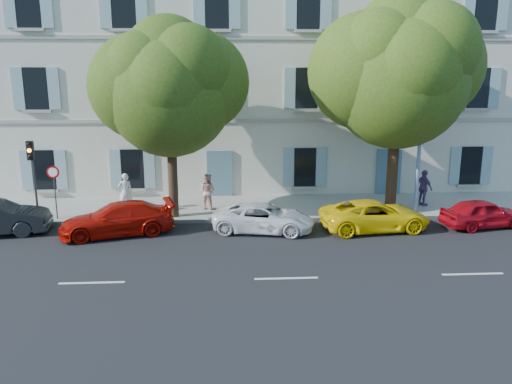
{
  "coord_description": "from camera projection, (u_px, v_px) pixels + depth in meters",
  "views": [
    {
      "loc": [
        -1.8,
        -18.51,
        6.17
      ],
      "look_at": [
        -0.6,
        2.0,
        1.4
      ],
      "focal_mm": 35.0,
      "sensor_mm": 36.0,
      "label": 1
    }
  ],
  "objects": [
    {
      "name": "traffic_light",
      "position": [
        32.0,
        163.0,
        20.93
      ],
      "size": [
        0.27,
        0.39,
        3.41
      ],
      "color": "#383A3D",
      "rests_on": "sidewalk"
    },
    {
      "name": "car_red_hatchback",
      "position": [
        483.0,
        213.0,
        20.79
      ],
      "size": [
        3.73,
        2.03,
        1.2
      ],
      "primitive_type": "imported",
      "rotation": [
        0.0,
        0.0,
        1.75
      ],
      "color": "#A80A15",
      "rests_on": "ground"
    },
    {
      "name": "car_white_coupe",
      "position": [
        264.0,
        218.0,
        20.24
      ],
      "size": [
        4.38,
        2.62,
        1.14
      ],
      "primitive_type": "imported",
      "rotation": [
        0.0,
        0.0,
        1.38
      ],
      "color": "white",
      "rests_on": "ground"
    },
    {
      "name": "road_sign",
      "position": [
        54.0,
        181.0,
        21.19
      ],
      "size": [
        0.54,
        0.1,
        2.35
      ],
      "color": "#383A3D",
      "rests_on": "sidewalk"
    },
    {
      "name": "kerb",
      "position": [
        269.0,
        220.0,
        21.7
      ],
      "size": [
        36.0,
        0.16,
        0.16
      ],
      "primitive_type": "cube",
      "color": "#9E998E",
      "rests_on": "ground"
    },
    {
      "name": "sidewalk",
      "position": [
        266.0,
        207.0,
        23.81
      ],
      "size": [
        36.0,
        4.5,
        0.15
      ],
      "primitive_type": "cube",
      "color": "#A09E96",
      "rests_on": "ground"
    },
    {
      "name": "tree_right",
      "position": [
        398.0,
        80.0,
        21.34
      ],
      "size": [
        5.95,
        5.95,
        9.17
      ],
      "color": "#3A2819",
      "rests_on": "sidewalk"
    },
    {
      "name": "building",
      "position": [
        258.0,
        80.0,
        28.06
      ],
      "size": [
        28.0,
        7.0,
        12.0
      ],
      "primitive_type": "cube",
      "color": "beige",
      "rests_on": "ground"
    },
    {
      "name": "pedestrian_a",
      "position": [
        125.0,
        192.0,
        22.76
      ],
      "size": [
        0.74,
        0.6,
        1.74
      ],
      "primitive_type": "imported",
      "rotation": [
        0.0,
        0.0,
        3.48
      ],
      "color": "silver",
      "rests_on": "sidewalk"
    },
    {
      "name": "tree_left",
      "position": [
        170.0,
        94.0,
        20.84
      ],
      "size": [
        5.32,
        5.32,
        8.24
      ],
      "color": "#3A2819",
      "rests_on": "sidewalk"
    },
    {
      "name": "car_yellow_supercar",
      "position": [
        375.0,
        215.0,
        20.43
      ],
      "size": [
        4.63,
        2.51,
        1.23
      ],
      "primitive_type": "imported",
      "rotation": [
        0.0,
        0.0,
        1.68
      ],
      "color": "yellow",
      "rests_on": "ground"
    },
    {
      "name": "ground",
      "position": [
        274.0,
        238.0,
        19.5
      ],
      "size": [
        90.0,
        90.0,
        0.0
      ],
      "primitive_type": "plane",
      "color": "black"
    },
    {
      "name": "pedestrian_c",
      "position": [
        424.0,
        188.0,
        23.65
      ],
      "size": [
        0.79,
        1.09,
        1.72
      ],
      "primitive_type": "imported",
      "rotation": [
        0.0,
        0.0,
        1.99
      ],
      "color": "#5A437C",
      "rests_on": "sidewalk"
    },
    {
      "name": "car_red_coupe",
      "position": [
        117.0,
        219.0,
        19.8
      ],
      "size": [
        4.76,
        2.91,
        1.29
      ],
      "primitive_type": "imported",
      "rotation": [
        0.0,
        0.0,
        4.98
      ],
      "color": "#AB0D04",
      "rests_on": "ground"
    },
    {
      "name": "pedestrian_b",
      "position": [
        207.0,
        191.0,
        23.08
      ],
      "size": [
        0.99,
        0.9,
        1.66
      ],
      "primitive_type": "imported",
      "rotation": [
        0.0,
        0.0,
        2.72
      ],
      "color": "#D59B88",
      "rests_on": "sidewalk"
    },
    {
      "name": "street_lamp",
      "position": [
        424.0,
        107.0,
        21.54
      ],
      "size": [
        0.38,
        1.8,
        8.38
      ],
      "color": "#7293BF",
      "rests_on": "sidewalk"
    }
  ]
}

